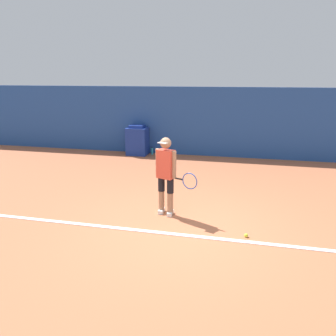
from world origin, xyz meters
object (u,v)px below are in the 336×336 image
(tennis_player, at_px, (166,173))
(water_bottle, at_px, (152,151))
(covered_chair, at_px, (138,141))
(tennis_ball, at_px, (246,235))

(tennis_player, relative_size, water_bottle, 6.07)
(tennis_player, xyz_separation_m, water_bottle, (-1.74, 5.13, -0.77))
(water_bottle, bearing_deg, covered_chair, -164.53)
(tennis_ball, relative_size, water_bottle, 0.26)
(covered_chair, bearing_deg, water_bottle, 15.47)
(tennis_ball, height_order, water_bottle, water_bottle)
(covered_chair, relative_size, water_bottle, 4.08)
(tennis_ball, bearing_deg, water_bottle, 120.08)
(tennis_player, bearing_deg, covered_chair, 135.08)
(tennis_player, xyz_separation_m, covered_chair, (-2.25, 4.99, -0.38))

